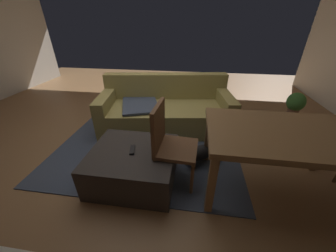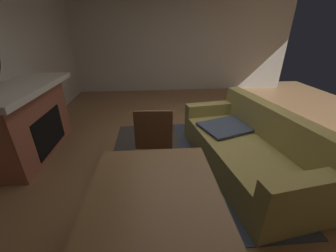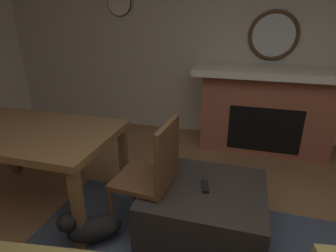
% 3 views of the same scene
% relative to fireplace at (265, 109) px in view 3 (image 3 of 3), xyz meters
% --- Properties ---
extents(wall_back_fireplace_side, '(7.89, 0.12, 2.69)m').
position_rel_fireplace_xyz_m(wall_back_fireplace_side, '(0.26, -0.38, 0.81)').
color(wall_back_fireplace_side, beige).
rests_on(wall_back_fireplace_side, ground).
extents(fireplace, '(1.80, 0.76, 1.06)m').
position_rel_fireplace_xyz_m(fireplace, '(0.00, 0.00, 0.00)').
color(fireplace, '#9E5642').
rests_on(fireplace, ground).
extents(round_wall_mirror, '(0.62, 0.05, 0.62)m').
position_rel_fireplace_xyz_m(round_wall_mirror, '(0.00, -0.29, 0.87)').
color(round_wall_mirror, '#4C331E').
extents(ottoman_coffee_table, '(0.94, 0.84, 0.40)m').
position_rel_fireplace_xyz_m(ottoman_coffee_table, '(0.49, 1.76, -0.34)').
color(ottoman_coffee_table, '#2D2826').
rests_on(ottoman_coffee_table, ground).
extents(tv_remote, '(0.08, 0.17, 0.02)m').
position_rel_fireplace_xyz_m(tv_remote, '(0.49, 1.77, -0.13)').
color(tv_remote, black).
rests_on(tv_remote, ottoman_coffee_table).
extents(dining_table, '(1.45, 0.91, 0.74)m').
position_rel_fireplace_xyz_m(dining_table, '(2.00, 1.83, 0.12)').
color(dining_table, brown).
rests_on(dining_table, ground).
extents(dining_chair_west, '(0.47, 0.47, 0.93)m').
position_rel_fireplace_xyz_m(dining_chair_west, '(0.88, 1.84, -0.01)').
color(dining_chair_west, brown).
rests_on(dining_chair_west, ground).
extents(small_dog, '(0.45, 0.39, 0.28)m').
position_rel_fireplace_xyz_m(small_dog, '(1.28, 2.19, -0.37)').
color(small_dog, black).
rests_on(small_dog, ground).
extents(wall_clock, '(0.36, 0.03, 0.36)m').
position_rel_fireplace_xyz_m(wall_clock, '(2.09, -0.29, 1.27)').
color(wall_clock, silver).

